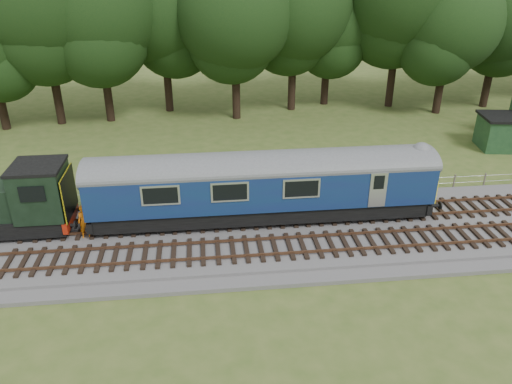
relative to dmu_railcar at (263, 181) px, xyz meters
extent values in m
plane|color=#3F5820|center=(4.45, -1.40, -2.61)|extent=(120.00, 120.00, 0.00)
cube|color=#4C4C4F|center=(4.45, -1.40, -2.43)|extent=(70.00, 7.00, 0.35)
cube|color=brown|center=(4.45, -0.72, -2.12)|extent=(66.50, 0.07, 0.14)
cube|color=brown|center=(4.45, 0.72, -2.12)|extent=(66.50, 0.07, 0.14)
cube|color=brown|center=(4.45, -3.72, -2.12)|extent=(66.50, 0.07, 0.14)
cube|color=brown|center=(4.45, -2.28, -2.12)|extent=(66.50, 0.07, 0.14)
cube|color=black|center=(-0.01, 0.00, -1.55)|extent=(17.46, 2.52, 0.85)
cube|color=navy|center=(-0.01, 0.00, -0.12)|extent=(18.00, 2.80, 2.05)
cube|color=#FFEE15|center=(9.01, 0.00, -0.50)|extent=(0.06, 2.74, 1.30)
cube|color=black|center=(5.99, 0.00, -1.75)|extent=(2.60, 2.00, 0.55)
cube|color=black|center=(-6.01, 0.00, -1.75)|extent=(2.60, 2.00, 0.55)
cube|color=black|center=(-11.21, 0.00, 0.05)|extent=(2.40, 2.55, 2.60)
cube|color=#A51F0C|center=(-10.03, 0.00, -1.55)|extent=(0.25, 2.60, 0.55)
cube|color=#FFEE15|center=(-9.89, 0.00, -0.15)|extent=(0.06, 2.55, 2.30)
imported|color=orange|center=(-9.15, -0.87, -1.37)|extent=(0.71, 0.54, 1.77)
cube|color=#1A391F|center=(19.19, 9.68, -1.44)|extent=(3.20, 3.20, 2.34)
cube|color=black|center=(19.19, 9.68, -0.17)|extent=(3.52, 3.52, 0.19)
camera|label=1|loc=(-2.99, -23.59, 10.96)|focal=35.00mm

